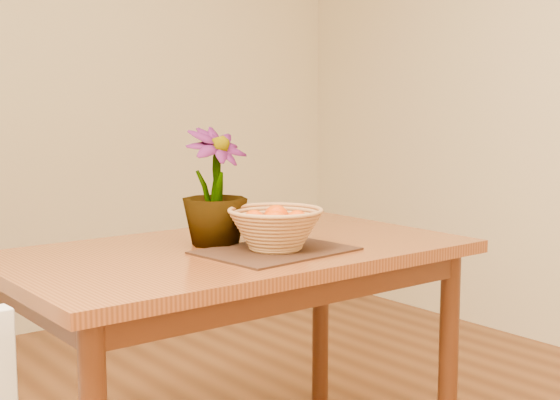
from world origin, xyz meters
TOP-DOWN VIEW (x-y plane):
  - wall_back at (0.00, 2.25)m, footprint 4.00×0.02m
  - table at (0.00, 0.30)m, footprint 1.40×0.80m
  - placemat at (0.05, 0.16)m, footprint 0.45×0.36m
  - wicker_basket at (0.05, 0.16)m, footprint 0.28×0.28m
  - orange_pile at (0.05, 0.16)m, footprint 0.17×0.17m
  - potted_plant at (-0.03, 0.37)m, footprint 0.23×0.23m

SIDE VIEW (x-z plane):
  - table at x=0.00m, z-range 0.29..1.04m
  - placemat at x=0.05m, z-range 0.75..0.76m
  - wicker_basket at x=0.05m, z-range 0.76..0.87m
  - orange_pile at x=0.05m, z-range 0.80..0.88m
  - potted_plant at x=-0.03m, z-range 0.75..1.11m
  - wall_back at x=0.00m, z-range 0.00..2.70m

